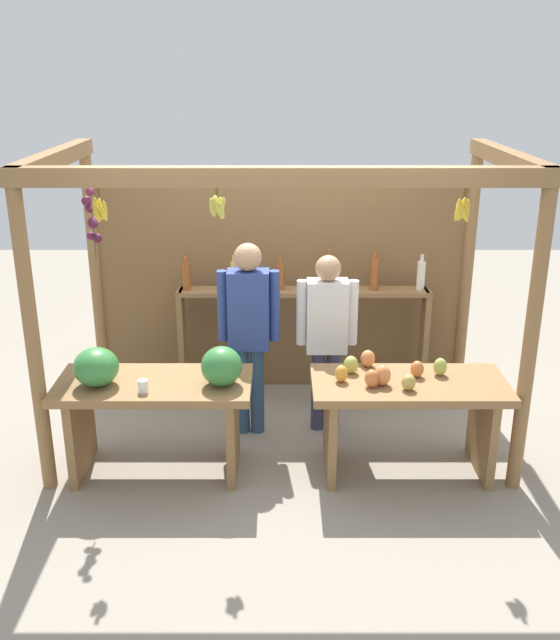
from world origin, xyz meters
The scene contains 7 objects.
ground_plane centered at (0.00, 0.00, 0.00)m, with size 12.00×12.00×0.00m, color gray.
market_stall centered at (-0.01, 0.40, 1.30)m, with size 3.42×1.81×2.25m.
fruit_counter_left centered at (-0.90, -0.66, 0.64)m, with size 1.39×0.64×1.00m.
fruit_counter_right centered at (0.89, -0.63, 0.55)m, with size 1.39×0.64×0.87m.
bottle_shelf_unit centered at (0.20, 0.64, 0.80)m, with size 2.19×0.22×1.35m.
vendor_man centered at (-0.25, -0.05, 0.94)m, with size 0.48×0.21×1.58m.
vendor_woman centered at (0.36, 0.01, 0.87)m, with size 0.48×0.20×1.47m.
Camera 1 is at (-0.01, -5.24, 2.83)m, focal length 40.04 mm.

